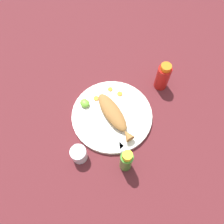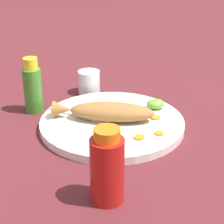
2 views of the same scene
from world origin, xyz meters
The scene contains 12 objects.
ground_plane centered at (0.00, 0.00, 0.00)m, with size 4.00×4.00×0.00m, color #561E23.
main_plate centered at (0.00, 0.00, 0.01)m, with size 0.33×0.33×0.02m, color white.
fried_fish centered at (-0.01, 0.00, 0.04)m, with size 0.24×0.10×0.04m.
fork_near centered at (-0.08, 0.03, 0.02)m, with size 0.16×0.12×0.00m.
fork_far centered at (-0.05, 0.07, 0.02)m, with size 0.19×0.02×0.00m.
carrot_slice_near centered at (0.05, -0.09, 0.02)m, with size 0.02×0.02×0.00m, color orange.
carrot_slice_mid centered at (0.10, -0.08, 0.02)m, with size 0.02×0.02×0.00m, color orange.
carrot_slice_far centered at (0.10, 0.00, 0.02)m, with size 0.02×0.02×0.00m, color orange.
lime_wedge_main centered at (0.11, 0.05, 0.03)m, with size 0.04×0.04×0.02m, color #6BB233.
hot_sauce_bottle_red centered at (-0.03, -0.27, 0.06)m, with size 0.06×0.06×0.14m.
hot_sauce_bottle_green centered at (-0.19, 0.10, 0.06)m, with size 0.05×0.05×0.14m.
salt_cup centered at (-0.05, 0.21, 0.03)m, with size 0.06×0.06×0.06m.
Camera 2 is at (-0.07, -0.83, 0.44)m, focal length 65.00 mm.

